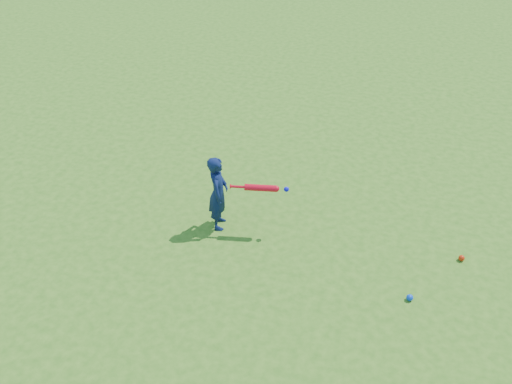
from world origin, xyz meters
TOP-DOWN VIEW (x-y plane):
  - ground at (0.00, 0.00)m, footprint 80.00×80.00m
  - child at (0.29, 0.01)m, footprint 0.34×0.44m
  - ground_ball_red at (3.46, 0.21)m, footprint 0.08×0.08m
  - ground_ball_blue at (2.89, -0.68)m, footprint 0.08×0.08m
  - bat_swing at (0.88, 0.08)m, footprint 0.76×0.21m

SIDE VIEW (x-z plane):
  - ground at x=0.00m, z-range 0.00..0.00m
  - ground_ball_red at x=3.46m, z-range 0.00..0.08m
  - ground_ball_blue at x=2.89m, z-range 0.00..0.08m
  - child at x=0.29m, z-range 0.00..1.08m
  - bat_swing at x=0.88m, z-range 0.64..0.73m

